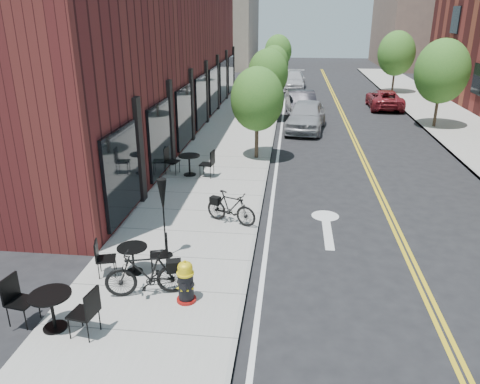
{
  "coord_description": "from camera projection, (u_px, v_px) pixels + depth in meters",
  "views": [
    {
      "loc": [
        0.84,
        -10.24,
        5.87
      ],
      "look_at": [
        -0.58,
        2.46,
        1.0
      ],
      "focal_mm": 35.0,
      "sensor_mm": 36.0,
      "label": 1
    }
  ],
  "objects": [
    {
      "name": "parked_car_a",
      "position": [
        306.0,
        116.0,
        24.95
      ],
      "size": [
        2.48,
        4.89,
        1.59
      ],
      "primitive_type": "imported",
      "rotation": [
        0.0,
        0.0,
        -0.13
      ],
      "color": "#95979C",
      "rests_on": "ground"
    },
    {
      "name": "tree_near_a",
      "position": [
        257.0,
        99.0,
        19.18
      ],
      "size": [
        2.2,
        2.2,
        3.81
      ],
      "color": "#382B1E",
      "rests_on": "sidewalk_near"
    },
    {
      "name": "bistro_set_a",
      "position": [
        52.0,
        306.0,
        8.98
      ],
      "size": [
        1.9,
        0.92,
        1.0
      ],
      "rotation": [
        0.0,
        0.0,
        -0.16
      ],
      "color": "black",
      "rests_on": "sidewalk_near"
    },
    {
      "name": "sidewalk_near",
      "position": [
        227.0,
        151.0,
        21.16
      ],
      "size": [
        4.0,
        70.0,
        0.12
      ],
      "primitive_type": "cube",
      "color": "#9E9B93",
      "rests_on": "ground"
    },
    {
      "name": "bicycle_right",
      "position": [
        231.0,
        208.0,
        13.59
      ],
      "size": [
        1.67,
        1.05,
        0.97
      ],
      "primitive_type": "imported",
      "rotation": [
        0.0,
        0.0,
        1.17
      ],
      "color": "black",
      "rests_on": "sidewalk_near"
    },
    {
      "name": "tree_far_c",
      "position": [
        396.0,
        53.0,
        35.7
      ],
      "size": [
        2.8,
        2.8,
        4.62
      ],
      "color": "#382B1E",
      "rests_on": "sidewalk_far"
    },
    {
      "name": "bg_building_right",
      "position": [
        427.0,
        13.0,
        54.31
      ],
      "size": [
        10.0,
        16.0,
        12.0
      ],
      "primitive_type": "cube",
      "color": "brown",
      "rests_on": "ground"
    },
    {
      "name": "bicycle_left",
      "position": [
        146.0,
        273.0,
        10.06
      ],
      "size": [
        1.86,
        0.94,
        1.07
      ],
      "primitive_type": "imported",
      "rotation": [
        0.0,
        0.0,
        -1.32
      ],
      "color": "black",
      "rests_on": "sidewalk_near"
    },
    {
      "name": "tree_near_d",
      "position": [
        278.0,
        51.0,
        41.4
      ],
      "size": [
        2.4,
        2.4,
        4.11
      ],
      "color": "#382B1E",
      "rests_on": "sidewalk_near"
    },
    {
      "name": "tree_far_b",
      "position": [
        442.0,
        71.0,
        24.56
      ],
      "size": [
        2.8,
        2.8,
        4.62
      ],
      "color": "#382B1E",
      "rests_on": "sidewalk_far"
    },
    {
      "name": "bistro_set_b",
      "position": [
        133.0,
        256.0,
        10.97
      ],
      "size": [
        1.68,
        0.88,
        0.88
      ],
      "rotation": [
        0.0,
        0.0,
        0.28
      ],
      "color": "black",
      "rests_on": "sidewalk_near"
    },
    {
      "name": "patio_umbrella",
      "position": [
        163.0,
        202.0,
        11.36
      ],
      "size": [
        0.33,
        0.33,
        2.07
      ],
      "color": "black",
      "rests_on": "sidewalk_near"
    },
    {
      "name": "bistro_set_c",
      "position": [
        189.0,
        162.0,
        17.68
      ],
      "size": [
        1.92,
        0.92,
        1.01
      ],
      "rotation": [
        0.0,
        0.0,
        -0.15
      ],
      "color": "black",
      "rests_on": "sidewalk_near"
    },
    {
      "name": "building_near",
      "position": [
        151.0,
        63.0,
        24.12
      ],
      "size": [
        5.0,
        28.0,
        7.0
      ],
      "primitive_type": "cube",
      "color": "#481717",
      "rests_on": "ground"
    },
    {
      "name": "fire_hydrant",
      "position": [
        186.0,
        282.0,
        9.87
      ],
      "size": [
        0.54,
        0.54,
        0.97
      ],
      "rotation": [
        0.0,
        0.0,
        -0.33
      ],
      "color": "maroon",
      "rests_on": "sidewalk_near"
    },
    {
      "name": "bg_building_left",
      "position": [
        221.0,
        22.0,
        55.31
      ],
      "size": [
        8.0,
        14.0,
        10.0
      ],
      "primitive_type": "cube",
      "color": "#726656",
      "rests_on": "ground"
    },
    {
      "name": "tree_near_b",
      "position": [
        268.0,
        73.0,
        26.57
      ],
      "size": [
        2.3,
        2.3,
        3.98
      ],
      "color": "#382B1E",
      "rests_on": "sidewalk_near"
    },
    {
      "name": "parked_car_far",
      "position": [
        384.0,
        99.0,
        30.84
      ],
      "size": [
        2.14,
        4.49,
        1.24
      ],
      "primitive_type": "imported",
      "rotation": [
        0.0,
        0.0,
        3.12
      ],
      "color": "maroon",
      "rests_on": "ground"
    },
    {
      "name": "ground",
      "position": [
        252.0,
        265.0,
        11.69
      ],
      "size": [
        120.0,
        120.0,
        0.0
      ],
      "primitive_type": "plane",
      "color": "black",
      "rests_on": "ground"
    },
    {
      "name": "tree_near_c",
      "position": [
        274.0,
        63.0,
        34.06
      ],
      "size": [
        2.1,
        2.1,
        3.67
      ],
      "color": "#382B1E",
      "rests_on": "sidewalk_near"
    },
    {
      "name": "parked_car_c",
      "position": [
        293.0,
        81.0,
        38.66
      ],
      "size": [
        2.28,
        5.08,
        1.44
      ],
      "primitive_type": "imported",
      "rotation": [
        0.0,
        0.0,
        -0.05
      ],
      "color": "silver",
      "rests_on": "ground"
    },
    {
      "name": "parked_car_b",
      "position": [
        301.0,
        104.0,
        28.48
      ],
      "size": [
        2.09,
        4.7,
        1.5
      ],
      "primitive_type": "imported",
      "rotation": [
        0.0,
        0.0,
        0.11
      ],
      "color": "black",
      "rests_on": "ground"
    }
  ]
}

